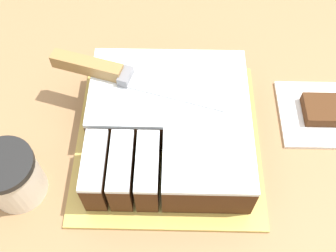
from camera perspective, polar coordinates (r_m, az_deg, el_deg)
countertop at (r=1.03m, az=1.58°, el=-17.36°), size 1.40×1.10×0.88m
cake_board at (r=0.63m, az=0.00°, el=-1.91°), size 0.29×0.30×0.01m
cake at (r=0.60m, az=0.27°, el=0.23°), size 0.24×0.25×0.07m
knife at (r=0.61m, az=-8.88°, el=7.85°), size 0.27×0.10×0.02m
coffee_cup at (r=0.60m, az=-21.74°, el=-6.82°), size 0.08×0.08×0.09m
paper_napkin at (r=0.71m, az=21.02°, el=1.66°), size 0.13×0.13×0.01m
brownie at (r=0.70m, az=21.33°, el=2.23°), size 0.06×0.06×0.02m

